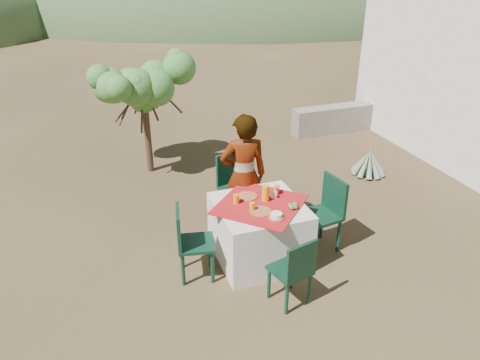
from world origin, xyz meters
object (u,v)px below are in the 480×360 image
chair_left (189,240)px  person (244,176)px  chair_far (235,183)px  juice_pitcher (266,193)px  chair_near (294,270)px  table (259,231)px  chair_right (326,210)px  agave (369,163)px  shrub_tree (146,90)px

chair_left → person: person is taller
chair_far → juice_pitcher: 1.05m
person → chair_near: bearing=97.7°
table → chair_right: chair_right is taller
agave → chair_near: bearing=-136.1°
table → chair_near: bearing=-88.2°
table → juice_pitcher: (0.09, 0.06, 0.48)m
shrub_tree → juice_pitcher: 3.15m
chair_right → person: 1.13m
chair_right → juice_pitcher: (-0.78, 0.11, 0.33)m
chair_near → agave: size_ratio=1.33×
chair_right → shrub_tree: (-1.65, 3.09, 0.87)m
shrub_tree → chair_far: bearing=-67.4°
chair_near → juice_pitcher: (0.07, 0.98, 0.40)m
chair_right → person: size_ratio=0.57×
chair_left → person: bearing=-41.3°
person → shrub_tree: shrub_tree is taller
chair_near → person: size_ratio=0.49×
agave → chair_far: bearing=-168.3°
chair_left → shrub_tree: bearing=9.5°
shrub_tree → agave: 3.89m
chair_far → juice_pitcher: (0.05, -0.99, 0.33)m
table → chair_near: 0.92m
chair_near → chair_right: 1.21m
table → person: person is taller
chair_left → person: size_ratio=0.53×
person → shrub_tree: bearing=-64.1°
table → chair_left: (-0.89, -0.07, 0.12)m
person → agave: (2.61, 0.96, -0.63)m
juice_pitcher → chair_far: bearing=92.8°
chair_near → chair_left: chair_left is taller
table → chair_near: chair_near is taller
agave → juice_pitcher: juice_pitcher is taller
agave → chair_left: bearing=-154.8°
table → agave: bearing=31.1°
chair_right → agave: bearing=124.5°
table → shrub_tree: size_ratio=0.73×
table → shrub_tree: 3.30m
shrub_tree → agave: bearing=-23.0°
agave → chair_right: bearing=-137.0°
table → juice_pitcher: bearing=32.6°
chair_right → shrub_tree: bearing=-160.3°
table → chair_right: (0.87, -0.05, 0.15)m
shrub_tree → chair_near: bearing=-78.4°
person → agave: size_ratio=2.69×
chair_near → chair_right: bearing=-148.1°
chair_far → shrub_tree: size_ratio=0.54×
chair_right → juice_pitcher: size_ratio=4.81×
chair_left → juice_pitcher: (0.98, 0.13, 0.37)m
chair_right → juice_pitcher: bearing=-106.6°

